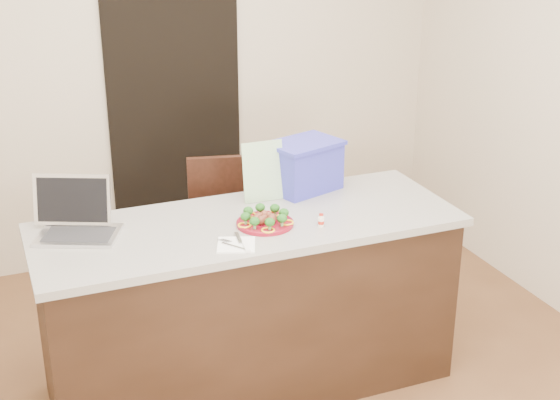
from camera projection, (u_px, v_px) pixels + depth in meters
name	position (u px, v px, depth m)	size (l,w,h in m)	color
room_shell	(265.00, 90.00, 3.28)	(4.00, 4.00, 4.00)	white
doorway	(175.00, 114.00, 5.25)	(0.90, 0.02, 2.00)	black
island	(249.00, 304.00, 3.92)	(2.06, 0.76, 0.92)	black
plate	(265.00, 223.00, 3.70)	(0.27, 0.27, 0.02)	maroon
meatballs	(265.00, 218.00, 3.70)	(0.11, 0.11, 0.04)	brown
broccoli	(265.00, 215.00, 3.69)	(0.23, 0.23, 0.04)	#154813
pepper_rings	(265.00, 221.00, 3.70)	(0.26, 0.27, 0.01)	yellow
napkin	(236.00, 245.00, 3.49)	(0.17, 0.17, 0.01)	white
fork	(231.00, 243.00, 3.49)	(0.08, 0.16, 0.00)	silver
knife	(244.00, 244.00, 3.48)	(0.04, 0.22, 0.01)	white
yogurt_bottle	(321.00, 221.00, 3.68)	(0.03, 0.03, 0.06)	white
laptop	(75.00, 218.00, 3.61)	(0.43, 0.42, 0.26)	silver
leaflet	(263.00, 171.00, 3.95)	(0.22, 0.00, 0.31)	white
blue_box	(304.00, 166.00, 4.10)	(0.43, 0.37, 0.27)	#3133B2
chair	(233.00, 232.00, 4.50)	(0.53, 0.53, 0.99)	#361910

